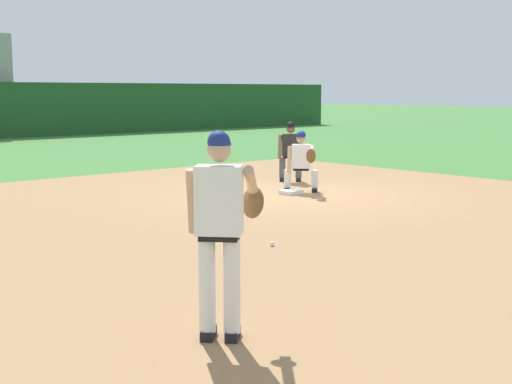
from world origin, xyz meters
TOP-DOWN VIEW (x-y plane):
  - ground_plane at (0.00, 0.00)m, footprint 160.00×160.00m
  - infield_dirt_patch at (-3.38, -3.01)m, footprint 18.00×18.00m
  - first_base_bag at (0.00, 0.00)m, footprint 0.38×0.38m
  - baseball at (-3.78, -3.49)m, footprint 0.07×0.07m
  - pitcher at (-6.72, -6.01)m, footprint 0.85×0.56m
  - first_baseman at (0.41, 0.09)m, footprint 0.76×1.07m
  - umpire at (1.54, 1.60)m, footprint 0.67×0.68m

SIDE VIEW (x-z plane):
  - ground_plane at x=0.00m, z-range 0.00..0.00m
  - infield_dirt_patch at x=-3.38m, z-range 0.00..0.01m
  - baseball at x=-3.78m, z-range 0.00..0.07m
  - first_base_bag at x=0.00m, z-range 0.00..0.09m
  - first_baseman at x=0.41m, z-range 0.06..1.40m
  - umpire at x=1.54m, z-range 0.06..1.52m
  - pitcher at x=-6.72m, z-range 0.13..1.99m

